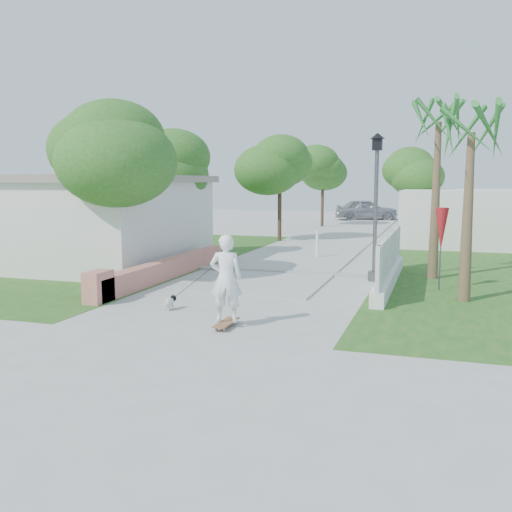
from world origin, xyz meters
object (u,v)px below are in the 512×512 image
at_px(dog, 170,302).
at_px(parked_car, 366,210).
at_px(street_lamp, 376,201).
at_px(bollard, 317,244).
at_px(patio_umbrella, 441,230).
at_px(skateboarder, 199,282).

xyz_separation_m(dog, parked_car, (0.51, 33.14, 0.63)).
height_order(street_lamp, bollard, street_lamp).
height_order(bollard, patio_umbrella, patio_umbrella).
relative_size(dog, parked_car, 0.10).
height_order(dog, parked_car, parked_car).
bearing_deg(dog, skateboarder, -19.55).
height_order(patio_umbrella, parked_car, patio_umbrella).
relative_size(street_lamp, parked_car, 0.92).
bearing_deg(skateboarder, parked_car, -102.79).
distance_m(skateboarder, dog, 1.34).
height_order(street_lamp, skateboarder, street_lamp).
bearing_deg(street_lamp, dog, -127.17).
bearing_deg(skateboarder, dog, -43.71).
bearing_deg(skateboarder, bollard, -105.99).
bearing_deg(parked_car, bollard, 171.96).
bearing_deg(skateboarder, patio_umbrella, -148.45).
height_order(street_lamp, patio_umbrella, street_lamp).
xyz_separation_m(patio_umbrella, parked_car, (-5.54, 28.66, -0.87)).
relative_size(patio_umbrella, dog, 4.60).
bearing_deg(bollard, patio_umbrella, -50.09).
bearing_deg(bollard, parked_car, 92.33).
relative_size(bollard, dog, 2.18).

